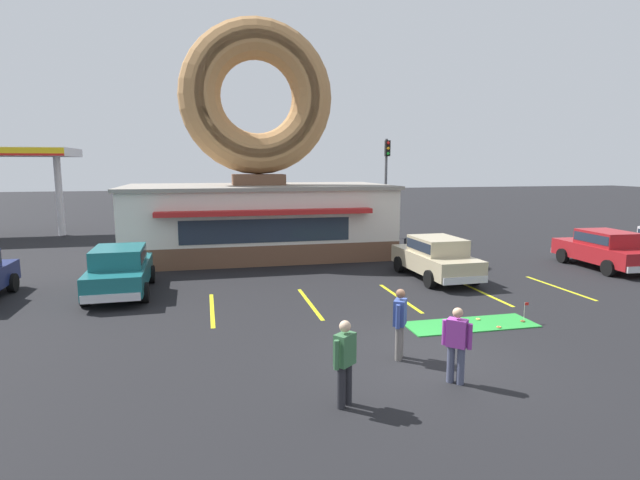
% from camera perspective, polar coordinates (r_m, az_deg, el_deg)
% --- Properties ---
extents(ground_plane, '(160.00, 160.00, 0.00)m').
position_cam_1_polar(ground_plane, '(11.74, 12.10, -13.10)').
color(ground_plane, black).
extents(donut_shop_building, '(12.30, 6.75, 10.96)m').
position_cam_1_polar(donut_shop_building, '(23.93, -7.07, 7.17)').
color(donut_shop_building, brown).
rests_on(donut_shop_building, ground).
extents(putting_mat, '(3.56, 1.21, 0.03)m').
position_cam_1_polar(putting_mat, '(14.30, 16.81, -9.23)').
color(putting_mat, green).
rests_on(putting_mat, ground).
extents(mini_donut_near_left, '(0.13, 0.13, 0.04)m').
position_cam_1_polar(mini_donut_near_left, '(13.91, 16.52, -9.58)').
color(mini_donut_near_left, '#E5C666').
rests_on(mini_donut_near_left, putting_mat).
extents(mini_donut_near_right, '(0.13, 0.13, 0.04)m').
position_cam_1_polar(mini_donut_near_right, '(13.78, 14.28, -9.66)').
color(mini_donut_near_right, '#A5724C').
rests_on(mini_donut_near_right, putting_mat).
extents(mini_donut_mid_left, '(0.13, 0.13, 0.04)m').
position_cam_1_polar(mini_donut_mid_left, '(14.06, 14.39, -9.30)').
color(mini_donut_mid_left, '#D17F47').
rests_on(mini_donut_mid_left, putting_mat).
extents(mini_donut_mid_centre, '(0.13, 0.13, 0.04)m').
position_cam_1_polar(mini_donut_mid_centre, '(14.21, 19.76, -9.35)').
color(mini_donut_mid_centre, '#D17F47').
rests_on(mini_donut_mid_centre, putting_mat).
extents(mini_donut_mid_right, '(0.13, 0.13, 0.04)m').
position_cam_1_polar(mini_donut_mid_right, '(14.72, 17.62, -8.62)').
color(mini_donut_mid_right, '#E5C666').
rests_on(mini_donut_mid_right, putting_mat).
extents(mini_donut_far_left, '(0.13, 0.13, 0.04)m').
position_cam_1_polar(mini_donut_far_left, '(14.96, 22.15, -8.58)').
color(mini_donut_far_left, brown).
rests_on(mini_donut_far_left, putting_mat).
extents(golf_ball, '(0.04, 0.04, 0.04)m').
position_cam_1_polar(golf_ball, '(13.85, 14.47, -9.55)').
color(golf_ball, white).
rests_on(golf_ball, putting_mat).
extents(putting_flag_pin, '(0.13, 0.01, 0.55)m').
position_cam_1_polar(putting_flag_pin, '(14.89, 22.45, -7.11)').
color(putting_flag_pin, silver).
rests_on(putting_flag_pin, putting_mat).
extents(car_teal, '(2.06, 4.60, 1.60)m').
position_cam_1_polar(car_teal, '(17.99, -21.90, -3.03)').
color(car_teal, '#196066').
rests_on(car_teal, ground).
extents(car_red, '(2.13, 4.63, 1.60)m').
position_cam_1_polar(car_red, '(23.94, 29.77, -0.79)').
color(car_red, maroon).
rests_on(car_red, ground).
extents(car_champagne, '(2.05, 4.59, 1.60)m').
position_cam_1_polar(car_champagne, '(19.45, 13.09, -1.80)').
color(car_champagne, '#BCAD89').
rests_on(car_champagne, ground).
extents(pedestrian_blue_sweater_man, '(0.46, 0.44, 1.55)m').
position_cam_1_polar(pedestrian_blue_sweater_man, '(10.36, 15.34, -11.19)').
color(pedestrian_blue_sweater_man, '#474C66').
rests_on(pedestrian_blue_sweater_man, ground).
extents(pedestrian_hooded_kid, '(0.49, 0.42, 1.59)m').
position_cam_1_polar(pedestrian_hooded_kid, '(9.11, 2.85, -13.48)').
color(pedestrian_hooded_kid, '#232328').
rests_on(pedestrian_hooded_kid, ground).
extents(pedestrian_leather_jacket_man, '(0.41, 0.52, 1.60)m').
position_cam_1_polar(pedestrian_leather_jacket_man, '(11.32, 9.11, -9.08)').
color(pedestrian_leather_jacket_man, slate).
rests_on(pedestrian_leather_jacket_man, ground).
extents(trash_bin, '(0.57, 0.57, 0.97)m').
position_cam_1_polar(trash_bin, '(23.20, 10.25, -0.99)').
color(trash_bin, '#232833').
rests_on(trash_bin, ground).
extents(traffic_light_pole, '(0.28, 0.47, 5.80)m').
position_cam_1_polar(traffic_light_pole, '(29.63, 7.59, 7.36)').
color(traffic_light_pole, '#595B60').
rests_on(traffic_light_pole, ground).
extents(parking_stripe_far_left, '(0.12, 3.60, 0.01)m').
position_cam_1_polar(parking_stripe_far_left, '(15.46, -12.23, -7.76)').
color(parking_stripe_far_left, yellow).
rests_on(parking_stripe_far_left, ground).
extents(parking_stripe_left, '(0.12, 3.60, 0.01)m').
position_cam_1_polar(parking_stripe_left, '(15.76, -1.18, -7.24)').
color(parking_stripe_left, yellow).
rests_on(parking_stripe_left, ground).
extents(parking_stripe_mid_left, '(0.12, 3.60, 0.01)m').
position_cam_1_polar(parking_stripe_mid_left, '(16.61, 9.07, -6.52)').
color(parking_stripe_mid_left, yellow).
rests_on(parking_stripe_mid_left, ground).
extents(parking_stripe_centre, '(0.12, 3.60, 0.01)m').
position_cam_1_polar(parking_stripe_centre, '(17.93, 18.04, -5.71)').
color(parking_stripe_centre, yellow).
rests_on(parking_stripe_centre, ground).
extents(parking_stripe_mid_right, '(0.12, 3.60, 0.01)m').
position_cam_1_polar(parking_stripe_mid_right, '(19.62, 25.61, -4.93)').
color(parking_stripe_mid_right, yellow).
rests_on(parking_stripe_mid_right, ground).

